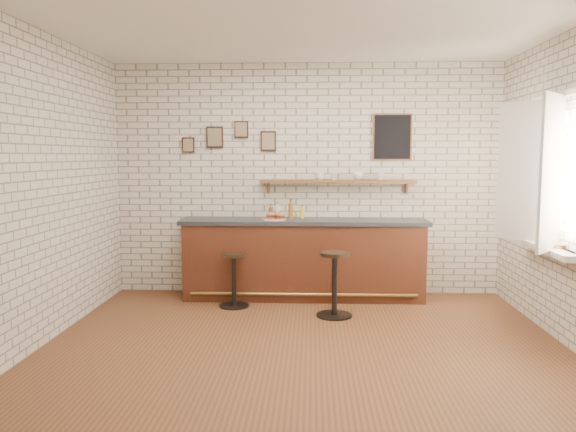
# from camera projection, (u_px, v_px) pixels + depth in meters

# --- Properties ---
(ground) EXTENTS (5.00, 5.00, 0.00)m
(ground) POSITION_uv_depth(u_px,v_px,m) (304.00, 341.00, 5.51)
(ground) COLOR brown
(ground) RESTS_ON ground
(bar_counter) EXTENTS (3.10, 0.65, 1.01)m
(bar_counter) POSITION_uv_depth(u_px,v_px,m) (304.00, 259.00, 7.14)
(bar_counter) COLOR #4F2415
(bar_counter) RESTS_ON ground
(sandwich_plate) EXTENTS (0.28, 0.28, 0.01)m
(sandwich_plate) POSITION_uv_depth(u_px,v_px,m) (275.00, 219.00, 7.04)
(sandwich_plate) COLOR white
(sandwich_plate) RESTS_ON bar_counter
(ciabatta_sandwich) EXTENTS (0.26, 0.19, 0.08)m
(ciabatta_sandwich) POSITION_uv_depth(u_px,v_px,m) (276.00, 216.00, 7.03)
(ciabatta_sandwich) COLOR #BB7F4D
(ciabatta_sandwich) RESTS_ON sandwich_plate
(potato_chips) EXTENTS (0.27, 0.19, 0.00)m
(potato_chips) POSITION_uv_depth(u_px,v_px,m) (273.00, 219.00, 7.03)
(potato_chips) COLOR #DDA14E
(potato_chips) RESTS_ON sandwich_plate
(bitters_bottle_brown) EXTENTS (0.06, 0.06, 0.18)m
(bitters_bottle_brown) POSITION_uv_depth(u_px,v_px,m) (271.00, 212.00, 7.25)
(bitters_bottle_brown) COLOR brown
(bitters_bottle_brown) RESTS_ON bar_counter
(bitters_bottle_white) EXTENTS (0.05, 0.05, 0.20)m
(bitters_bottle_white) POSITION_uv_depth(u_px,v_px,m) (278.00, 212.00, 7.24)
(bitters_bottle_white) COLOR white
(bitters_bottle_white) RESTS_ON bar_counter
(bitters_bottle_amber) EXTENTS (0.06, 0.06, 0.24)m
(bitters_bottle_amber) POSITION_uv_depth(u_px,v_px,m) (291.00, 210.00, 7.24)
(bitters_bottle_amber) COLOR #905817
(bitters_bottle_amber) RESTS_ON bar_counter
(condiment_bottle_yellow) EXTENTS (0.05, 0.05, 0.17)m
(condiment_bottle_yellow) POSITION_uv_depth(u_px,v_px,m) (302.00, 213.00, 7.23)
(condiment_bottle_yellow) COLOR yellow
(condiment_bottle_yellow) RESTS_ON bar_counter
(bar_stool_left) EXTENTS (0.36, 0.36, 0.65)m
(bar_stool_left) POSITION_uv_depth(u_px,v_px,m) (234.00, 278.00, 6.74)
(bar_stool_left) COLOR black
(bar_stool_left) RESTS_ON ground
(bar_stool_right) EXTENTS (0.41, 0.41, 0.74)m
(bar_stool_right) POSITION_uv_depth(u_px,v_px,m) (334.00, 282.00, 6.32)
(bar_stool_right) COLOR black
(bar_stool_right) RESTS_ON ground
(wall_shelf) EXTENTS (2.00, 0.18, 0.18)m
(wall_shelf) POSITION_uv_depth(u_px,v_px,m) (338.00, 182.00, 7.22)
(wall_shelf) COLOR brown
(wall_shelf) RESTS_ON ground
(shelf_cup_a) EXTENTS (0.13, 0.13, 0.10)m
(shelf_cup_a) POSITION_uv_depth(u_px,v_px,m) (320.00, 176.00, 7.22)
(shelf_cup_a) COLOR white
(shelf_cup_a) RESTS_ON wall_shelf
(shelf_cup_b) EXTENTS (0.13, 0.13, 0.09)m
(shelf_cup_b) POSITION_uv_depth(u_px,v_px,m) (334.00, 177.00, 7.21)
(shelf_cup_b) COLOR white
(shelf_cup_b) RESTS_ON wall_shelf
(shelf_cup_c) EXTENTS (0.17, 0.17, 0.11)m
(shelf_cup_c) POSITION_uv_depth(u_px,v_px,m) (358.00, 176.00, 7.20)
(shelf_cup_c) COLOR white
(shelf_cup_c) RESTS_ON wall_shelf
(shelf_cup_d) EXTENTS (0.12, 0.12, 0.10)m
(shelf_cup_d) POSITION_uv_depth(u_px,v_px,m) (380.00, 176.00, 7.19)
(shelf_cup_d) COLOR white
(shelf_cup_d) RESTS_ON wall_shelf
(back_wall_decor) EXTENTS (2.96, 0.02, 0.56)m
(back_wall_decor) POSITION_uv_depth(u_px,v_px,m) (324.00, 137.00, 7.25)
(back_wall_decor) COLOR black
(back_wall_decor) RESTS_ON ground
(window_sill) EXTENTS (0.20, 1.35, 0.06)m
(window_sill) POSITION_uv_depth(u_px,v_px,m) (545.00, 247.00, 5.61)
(window_sill) COLOR white
(window_sill) RESTS_ON ground
(casement_window) EXTENTS (0.40, 1.30, 1.56)m
(casement_window) POSITION_uv_depth(u_px,v_px,m) (544.00, 172.00, 5.53)
(casement_window) COLOR white
(casement_window) RESTS_ON ground
(book_lower) EXTENTS (0.22, 0.27, 0.02)m
(book_lower) POSITION_uv_depth(u_px,v_px,m) (549.00, 246.00, 5.46)
(book_lower) COLOR tan
(book_lower) RESTS_ON window_sill
(book_upper) EXTENTS (0.20, 0.24, 0.02)m
(book_upper) POSITION_uv_depth(u_px,v_px,m) (549.00, 243.00, 5.46)
(book_upper) COLOR tan
(book_upper) RESTS_ON book_lower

